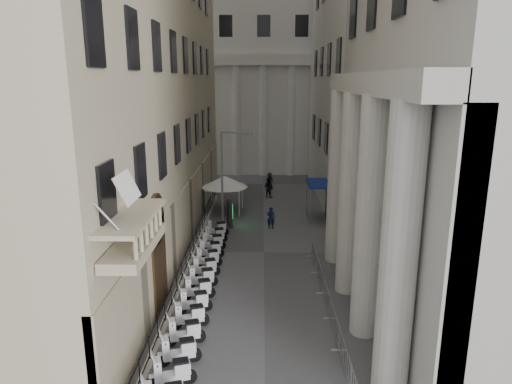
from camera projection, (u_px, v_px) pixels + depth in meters
far_building at (264, 40)px, 52.96m from camera, size 22.00×10.00×30.00m
iron_fence at (193, 259)px, 27.51m from camera, size 0.30×28.00×1.40m
blue_awning at (317, 220)px, 35.17m from camera, size 1.60×3.00×3.00m
scooter_3 at (180, 364)px, 17.40m from camera, size 1.50×0.94×1.50m
scooter_4 at (185, 344)px, 18.68m from camera, size 1.50×0.94×1.50m
scooter_5 at (190, 327)px, 19.96m from camera, size 1.50×0.94×1.50m
scooter_6 at (195, 312)px, 21.25m from camera, size 1.50×0.94×1.50m
scooter_7 at (199, 299)px, 22.53m from camera, size 1.50×0.94×1.50m
scooter_8 at (202, 287)px, 23.81m from camera, size 1.50×0.94×1.50m
scooter_9 at (205, 277)px, 25.10m from camera, size 1.50×0.94×1.50m
scooter_10 at (208, 267)px, 26.38m from camera, size 1.50×0.94×1.50m
scooter_11 at (210, 258)px, 27.66m from camera, size 1.50×0.94×1.50m
scooter_12 at (213, 250)px, 28.95m from camera, size 1.50×0.94×1.50m
scooter_13 at (215, 243)px, 30.23m from camera, size 1.50×0.94×1.50m
scooter_14 at (217, 236)px, 31.51m from camera, size 1.50×0.94×1.50m
barrier_1 at (344, 370)px, 17.03m from camera, size 0.60×2.40×1.10m
barrier_2 at (334, 334)px, 19.46m from camera, size 0.60×2.40×1.10m
barrier_3 at (326, 306)px, 21.89m from camera, size 0.60×2.40×1.10m
barrier_4 at (319, 283)px, 24.31m from camera, size 0.60×2.40×1.10m
barrier_5 at (314, 264)px, 26.74m from camera, size 0.60×2.40×1.10m
security_tent at (224, 182)px, 36.87m from camera, size 3.70×3.70×3.01m
street_lamp at (225, 174)px, 31.63m from camera, size 2.22×0.97×7.13m
info_kiosk at (230, 213)px, 33.46m from camera, size 0.50×0.98×1.98m
pedestrian_a at (271, 218)px, 33.06m from camera, size 0.60×0.42×1.58m
pedestrian_b at (268, 187)px, 41.75m from camera, size 1.11×1.03×1.84m
pedestrian_c at (270, 181)px, 44.71m from camera, size 0.96×0.79×1.69m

